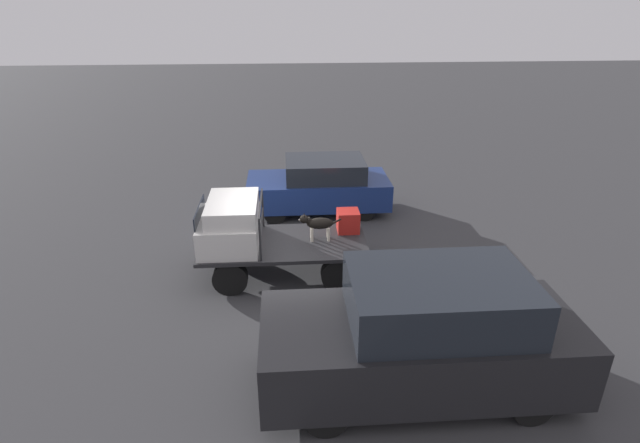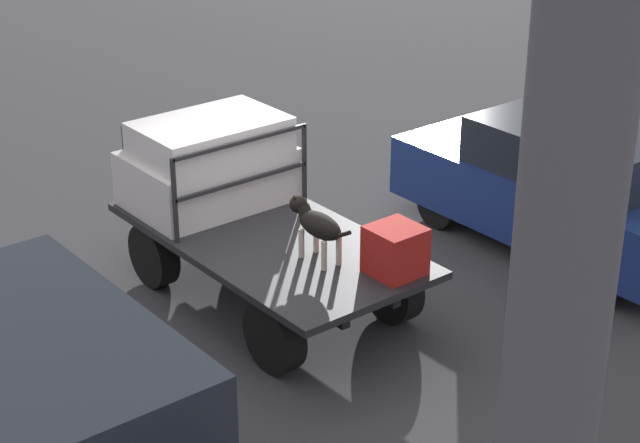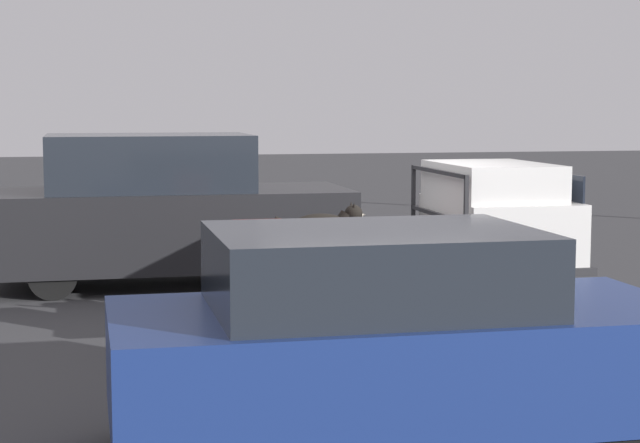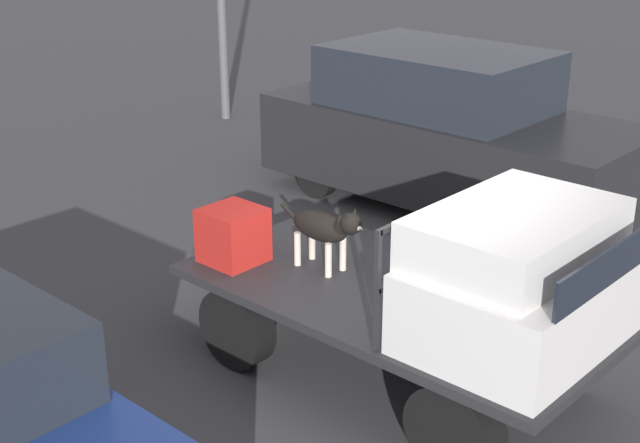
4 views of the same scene
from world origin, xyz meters
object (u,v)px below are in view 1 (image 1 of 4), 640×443
(flatbed_truck, at_px, (284,251))
(parked_pickup_far, at_px, (423,335))
(dog, at_px, (317,223))
(cargo_crate, at_px, (348,221))
(parked_sedan, at_px, (320,185))

(flatbed_truck, distance_m, parked_pickup_far, 4.32)
(flatbed_truck, relative_size, dog, 3.83)
(parked_pickup_far, bearing_deg, dog, -81.34)
(dog, height_order, parked_pickup_far, parked_pickup_far)
(flatbed_truck, relative_size, cargo_crate, 7.41)
(parked_sedan, bearing_deg, flatbed_truck, 69.45)
(parked_sedan, bearing_deg, parked_pickup_far, 94.10)
(flatbed_truck, height_order, parked_sedan, parked_sedan)
(dog, xyz_separation_m, cargo_crate, (-0.74, -0.41, -0.14))
(cargo_crate, bearing_deg, dog, 28.99)
(parked_sedan, relative_size, parked_pickup_far, 0.83)
(cargo_crate, bearing_deg, parked_sedan, -82.09)
(parked_pickup_far, bearing_deg, cargo_crate, -92.58)
(dog, bearing_deg, parked_sedan, -102.35)
(dog, xyz_separation_m, parked_pickup_far, (-1.37, 3.81, -0.20))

